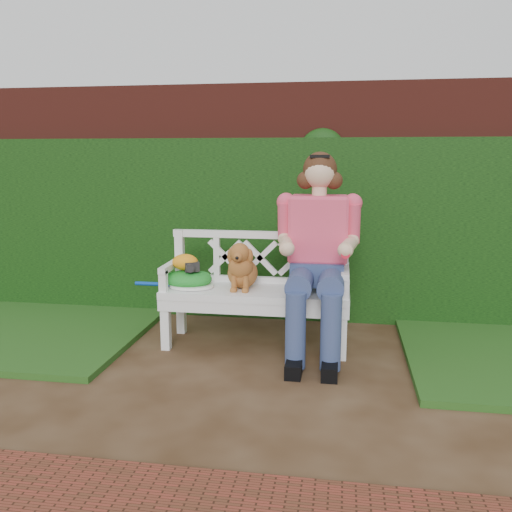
# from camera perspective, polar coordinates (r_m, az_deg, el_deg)

# --- Properties ---
(ground) EXTENTS (60.00, 60.00, 0.00)m
(ground) POSITION_cam_1_polar(r_m,az_deg,el_deg) (3.74, -0.77, -13.84)
(ground) COLOR #351F0F
(brick_wall) EXTENTS (10.00, 0.30, 2.20)m
(brick_wall) POSITION_cam_1_polar(r_m,az_deg,el_deg) (5.31, 2.78, 5.75)
(brick_wall) COLOR maroon
(brick_wall) RESTS_ON ground
(ivy_hedge) EXTENTS (10.00, 0.18, 1.70)m
(ivy_hedge) POSITION_cam_1_polar(r_m,az_deg,el_deg) (5.12, 2.47, 2.75)
(ivy_hedge) COLOR #205B14
(ivy_hedge) RESTS_ON ground
(grass_left) EXTENTS (2.60, 2.00, 0.05)m
(grass_left) POSITION_cam_1_polar(r_m,az_deg,el_deg) (5.42, -24.98, -6.74)
(grass_left) COLOR #255620
(grass_left) RESTS_ON ground
(garden_bench) EXTENTS (1.64, 0.78, 0.48)m
(garden_bench) POSITION_cam_1_polar(r_m,az_deg,el_deg) (4.46, 0.00, -6.45)
(garden_bench) COLOR white
(garden_bench) RESTS_ON ground
(seated_woman) EXTENTS (0.89, 1.06, 1.63)m
(seated_woman) POSITION_cam_1_polar(r_m,az_deg,el_deg) (4.26, 6.52, 0.63)
(seated_woman) COLOR #CE3857
(seated_woman) RESTS_ON ground
(dog) EXTENTS (0.35, 0.42, 0.39)m
(dog) POSITION_cam_1_polar(r_m,az_deg,el_deg) (4.36, -1.49, -0.93)
(dog) COLOR #AC724A
(dog) RESTS_ON garden_bench
(tennis_racket) EXTENTS (0.75, 0.46, 0.03)m
(tennis_racket) POSITION_cam_1_polar(r_m,az_deg,el_deg) (4.47, -7.20, -3.08)
(tennis_racket) COLOR white
(tennis_racket) RESTS_ON garden_bench
(green_bag) EXTENTS (0.48, 0.42, 0.14)m
(green_bag) POSITION_cam_1_polar(r_m,az_deg,el_deg) (4.48, -7.19, -2.36)
(green_bag) COLOR #1F9024
(green_bag) RESTS_ON garden_bench
(camera_item) EXTENTS (0.14, 0.13, 0.08)m
(camera_item) POSITION_cam_1_polar(r_m,az_deg,el_deg) (4.43, -6.77, -1.10)
(camera_item) COLOR #272727
(camera_item) RESTS_ON green_bag
(baseball_glove) EXTENTS (0.23, 0.18, 0.14)m
(baseball_glove) POSITION_cam_1_polar(r_m,az_deg,el_deg) (4.46, -7.47, -0.64)
(baseball_glove) COLOR orange
(baseball_glove) RESTS_ON green_bag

